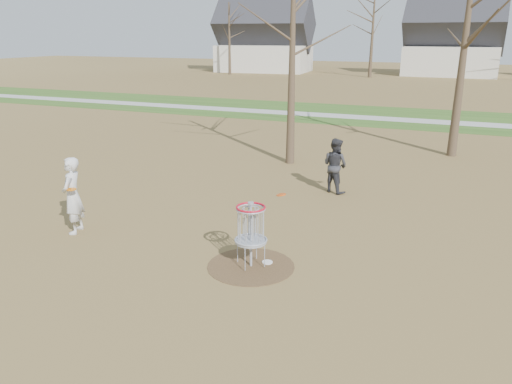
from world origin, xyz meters
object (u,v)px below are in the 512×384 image
at_px(player_throwing, 335,165).
at_px(disc_grounded, 267,262).
at_px(player_standing, 73,196).
at_px(disc_golf_basket, 251,225).

xyz_separation_m(player_throwing, disc_grounded, (-0.10, -5.36, -0.80)).
relative_size(player_standing, disc_grounded, 8.38).
bearing_deg(disc_grounded, player_standing, -178.31).
relative_size(player_throwing, disc_grounded, 7.47).
distance_m(player_throwing, disc_grounded, 5.43).
distance_m(player_throwing, disc_golf_basket, 5.64).
distance_m(player_standing, disc_grounded, 4.95).
bearing_deg(disc_grounded, player_throwing, 88.93).
bearing_deg(disc_grounded, disc_golf_basket, -134.37).
relative_size(player_throwing, disc_golf_basket, 1.22).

